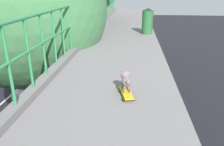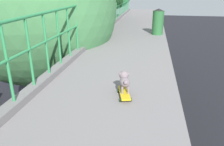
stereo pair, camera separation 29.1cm
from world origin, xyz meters
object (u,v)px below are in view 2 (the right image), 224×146
Objects in this scene: litter_bin at (158,21)px; car_white_fifth at (50,82)px; car_silver_seventh at (80,57)px; toy_skateboard at (124,93)px; car_blue_sixth at (27,63)px; city_bus at (77,25)px; small_dog at (124,80)px.

car_white_fifth is at bearing 148.11° from litter_bin.
toy_skateboard reaches higher than car_silver_seventh.
car_blue_sixth is 0.91× the size of car_silver_seventh.
car_silver_seventh is 0.44× the size of city_bus.
city_bus is 19.23× the size of toy_skateboard.
city_bus is 28.68m from small_dog.
litter_bin reaches higher than car_white_fifth.
city_bus reaches higher than car_white_fifth.
small_dog is (10.06, -26.61, 3.58)m from city_bus.
car_white_fifth is at bearing -77.64° from city_bus.
car_blue_sixth is at bearing -144.46° from car_silver_seventh.
car_silver_seventh is at bearing 111.30° from small_dog.
small_dog reaches higher than car_silver_seventh.
city_bus is 27.99× the size of small_dog.
litter_bin reaches higher than car_blue_sixth.
car_white_fifth is 0.39× the size of city_bus.
car_silver_seventh is 12.20× the size of small_dog.
car_blue_sixth is at bearing 137.74° from car_white_fifth.
litter_bin reaches higher than car_silver_seventh.
small_dog is 5.39m from litter_bin.
car_white_fifth is at bearing -42.26° from car_blue_sixth.
car_white_fifth is 0.88× the size of car_silver_seventh.
car_silver_seventh is at bearing -70.15° from city_bus.
toy_skateboard is at bearing -52.51° from car_blue_sixth.
car_blue_sixth is (-3.68, 3.34, 0.02)m from car_white_fifth.
car_blue_sixth is 4.23× the size of litter_bin.
small_dog is at bearing -52.38° from car_blue_sixth.
car_white_fifth is at bearing -91.86° from car_silver_seventh.
city_bus is (-3.71, 16.93, 1.12)m from car_white_fifth.
small_dog reaches higher than toy_skateboard.
litter_bin is at bearing -57.07° from car_silver_seventh.
city_bus is at bearing 110.72° from small_dog.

